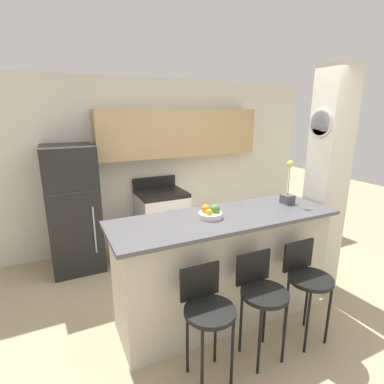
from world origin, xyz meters
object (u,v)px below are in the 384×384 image
(bar_stool_mid, at_px, (261,292))
(fruit_bowl, at_px, (210,213))
(bar_stool_left, at_px, (207,309))
(bar_stool_right, at_px, (307,278))
(orchid_vase, at_px, (288,192))
(trash_bin, at_px, (121,252))
(refrigerator, at_px, (73,208))
(stove_range, at_px, (162,219))

(bar_stool_mid, bearing_deg, fruit_bowl, 104.14)
(bar_stool_mid, bearing_deg, bar_stool_left, 180.00)
(bar_stool_mid, relative_size, bar_stool_right, 1.00)
(fruit_bowl, bearing_deg, bar_stool_mid, -75.86)
(bar_stool_right, xyz_separation_m, orchid_vase, (0.31, 0.65, 0.61))
(orchid_vase, relative_size, trash_bin, 1.24)
(refrigerator, height_order, bar_stool_mid, refrigerator)
(refrigerator, bearing_deg, fruit_bowl, -57.38)
(stove_range, bearing_deg, bar_stool_left, -101.74)
(fruit_bowl, bearing_deg, refrigerator, 122.62)
(orchid_vase, xyz_separation_m, trash_bin, (-1.55, 1.44, -1.04))
(bar_stool_left, height_order, bar_stool_right, same)
(trash_bin, bearing_deg, stove_range, 22.85)
(orchid_vase, distance_m, trash_bin, 2.35)
(bar_stool_mid, height_order, orchid_vase, orchid_vase)
(refrigerator, relative_size, bar_stool_right, 1.80)
(refrigerator, distance_m, bar_stool_right, 2.95)
(bar_stool_right, height_order, orchid_vase, orchid_vase)
(trash_bin, bearing_deg, fruit_bowl, -68.91)
(stove_range, xyz_separation_m, bar_stool_left, (-0.50, -2.38, 0.15))
(bar_stool_left, distance_m, bar_stool_right, 1.02)
(orchid_vase, bearing_deg, fruit_bowl, -177.91)
(orchid_vase, bearing_deg, trash_bin, 137.05)
(bar_stool_right, bearing_deg, trash_bin, 120.62)
(fruit_bowl, xyz_separation_m, trash_bin, (-0.57, 1.47, -0.95))
(orchid_vase, xyz_separation_m, fruit_bowl, (-0.98, -0.04, -0.08))
(bar_stool_mid, bearing_deg, refrigerator, 118.30)
(stove_range, relative_size, orchid_vase, 2.27)
(refrigerator, xyz_separation_m, trash_bin, (0.54, -0.26, -0.64))
(stove_range, height_order, trash_bin, stove_range)
(bar_stool_right, bearing_deg, bar_stool_mid, 180.00)
(stove_range, distance_m, orchid_vase, 2.07)
(bar_stool_right, distance_m, fruit_bowl, 1.05)
(bar_stool_left, bearing_deg, stove_range, 78.26)
(trash_bin, bearing_deg, bar_stool_mid, -70.89)
(bar_stool_left, distance_m, bar_stool_mid, 0.51)
(orchid_vase, bearing_deg, refrigerator, 140.89)
(bar_stool_left, bearing_deg, bar_stool_right, 0.00)
(refrigerator, bearing_deg, bar_stool_right, -52.87)
(refrigerator, relative_size, bar_stool_left, 1.80)
(refrigerator, xyz_separation_m, stove_range, (1.24, 0.04, -0.37))
(trash_bin, bearing_deg, orchid_vase, -42.95)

